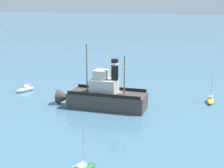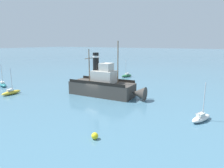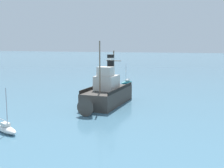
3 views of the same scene
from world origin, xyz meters
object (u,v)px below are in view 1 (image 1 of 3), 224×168
(sailboat_white, at_px, (25,89))
(sailboat_yellow, at_px, (211,100))
(old_tugboat, at_px, (104,96))
(mooring_buoy, at_px, (92,80))

(sailboat_white, bearing_deg, sailboat_yellow, -83.70)
(old_tugboat, relative_size, mooring_buoy, 20.56)
(old_tugboat, bearing_deg, sailboat_white, 75.09)
(old_tugboat, height_order, sailboat_yellow, old_tugboat)
(old_tugboat, distance_m, sailboat_white, 17.56)
(old_tugboat, bearing_deg, mooring_buoy, 28.23)
(sailboat_white, xyz_separation_m, mooring_buoy, (10.51, -8.85, -0.07))
(sailboat_white, distance_m, mooring_buoy, 13.74)
(sailboat_white, bearing_deg, mooring_buoy, -40.10)
(sailboat_white, relative_size, sailboat_yellow, 1.00)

